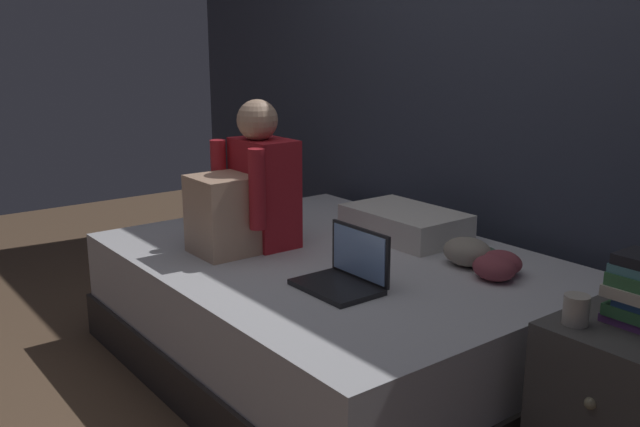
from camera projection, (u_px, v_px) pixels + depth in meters
The scene contains 9 objects.
ground_plane at pixel (305, 403), 2.76m from camera, with size 8.00×8.00×0.00m, color brown.
wall_back at pixel (515, 55), 3.13m from camera, with size 5.60×0.10×2.70m, color #383D4C.
bed at pixel (332, 311), 3.02m from camera, with size 2.00×1.50×0.51m.
nightstand at pixel (627, 420), 2.08m from camera, with size 0.44×0.46×0.60m.
person_sitting at pixel (247, 193), 3.01m from camera, with size 0.39×0.44×0.66m.
laptop at pixel (346, 273), 2.56m from camera, with size 0.32×0.23×0.22m.
pillow at pixel (405, 223), 3.23m from camera, with size 0.56×0.36×0.13m, color silver.
mug at pixel (576, 310), 2.02m from camera, with size 0.08×0.08×0.09m, color #BCB2A3.
clothes_pile at pixel (483, 258), 2.75m from camera, with size 0.38×0.24×0.12m.
Camera 1 is at (2.01, -1.47, 1.41)m, focal length 38.49 mm.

